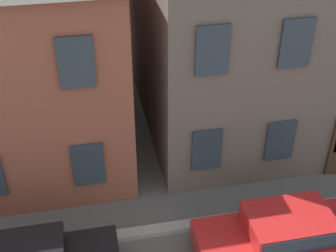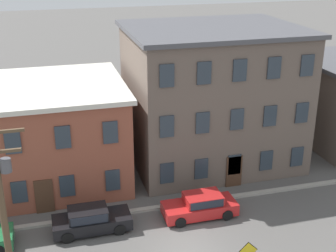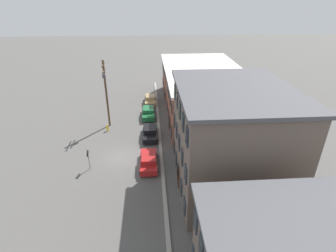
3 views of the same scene
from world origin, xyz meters
The scene contains 2 objects.
kerb_strip centered at (0.00, 4.50, 0.08)m, with size 56.00×0.36×0.16m, color #9E998E.
car_red centered at (1.88, 3.06, 0.75)m, with size 4.40×1.92×1.43m.
Camera 1 is at (-2.75, -4.74, 9.94)m, focal length 50.00 mm.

